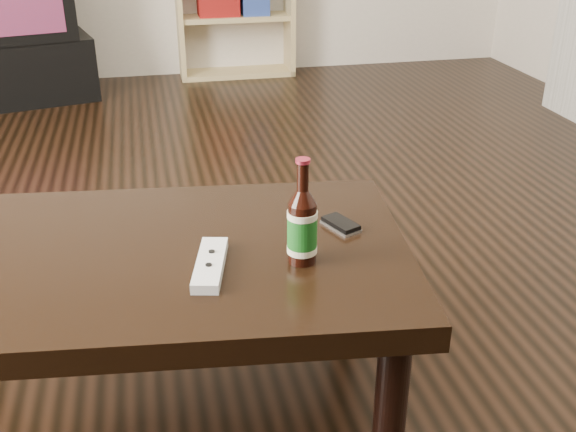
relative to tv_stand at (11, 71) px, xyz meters
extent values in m
cube|color=black|center=(0.81, -2.55, -0.19)|extent=(5.00, 6.00, 0.01)
cube|color=black|center=(0.00, 0.00, 0.00)|extent=(1.00, 0.66, 0.37)
cube|color=tan|center=(1.38, 0.38, -0.17)|extent=(0.76, 0.35, 0.03)
cube|color=tan|center=(1.38, 0.38, 0.20)|extent=(0.69, 0.32, 0.03)
cube|color=black|center=(0.71, -2.84, 0.23)|extent=(1.24, 0.81, 0.06)
cylinder|color=black|center=(1.18, -3.16, 0.01)|extent=(0.08, 0.08, 0.38)
cylinder|color=black|center=(1.24, -2.64, 0.01)|extent=(0.08, 0.08, 0.38)
cylinder|color=black|center=(1.04, -2.96, 0.32)|extent=(0.07, 0.07, 0.13)
cylinder|color=#124C14|center=(1.04, -2.96, 0.32)|extent=(0.08, 0.08, 0.08)
cylinder|color=beige|center=(1.04, -2.96, 0.36)|extent=(0.08, 0.08, 0.01)
cylinder|color=beige|center=(1.04, -2.96, 0.28)|extent=(0.08, 0.08, 0.01)
cone|color=black|center=(1.04, -2.96, 0.40)|extent=(0.07, 0.07, 0.03)
cylinder|color=black|center=(1.04, -2.96, 0.45)|extent=(0.03, 0.03, 0.06)
cylinder|color=#9F2336|center=(1.04, -2.96, 0.48)|extent=(0.04, 0.04, 0.01)
cube|color=#AAAAAD|center=(1.16, -2.82, 0.26)|extent=(0.08, 0.11, 0.01)
cube|color=black|center=(1.16, -2.82, 0.26)|extent=(0.08, 0.10, 0.01)
cylinder|color=#AAAAAD|center=(1.17, -2.85, 0.27)|extent=(0.02, 0.02, 0.00)
cube|color=#BCBCBE|center=(0.85, -2.95, 0.27)|extent=(0.10, 0.21, 0.02)
cylinder|color=black|center=(0.85, -2.92, 0.28)|extent=(0.02, 0.02, 0.00)
cylinder|color=black|center=(0.84, -2.97, 0.28)|extent=(0.02, 0.02, 0.00)
camera|label=1|loc=(0.74, -4.16, 0.97)|focal=42.00mm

